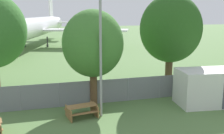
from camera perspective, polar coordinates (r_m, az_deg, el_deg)
name	(u,v)px	position (r m, az deg, el deg)	size (l,w,h in m)	color
perimeter_fence	(95,92)	(18.95, -3.80, -5.48)	(56.07, 0.07, 1.75)	gray
airplane	(33,28)	(50.73, -16.77, 8.18)	(35.04, 42.60, 11.03)	white
portable_cabin	(210,87)	(19.97, 20.56, -4.13)	(4.84, 2.97, 2.55)	silver
picnic_bench_near_cabin	(82,110)	(16.84, -6.61, -9.20)	(2.11, 1.69, 0.76)	olive
tree_left_of_cabin	(93,44)	(18.16, -4.17, 5.06)	(4.25, 4.25, 6.73)	brown
tree_behind_benches	(171,29)	(22.62, 12.63, 8.09)	(5.15, 5.15, 8.00)	#4C3823
light_mast	(101,42)	(15.93, -2.51, 5.56)	(0.44, 0.44, 7.80)	#99999E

